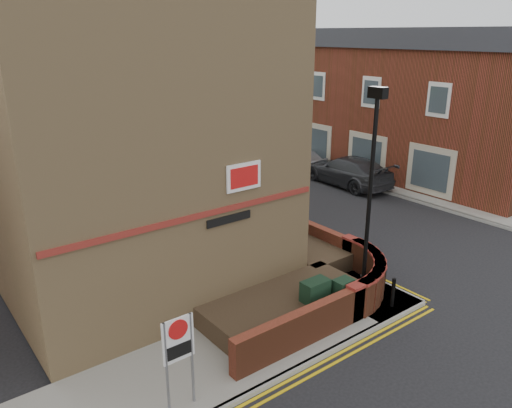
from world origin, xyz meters
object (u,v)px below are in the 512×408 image
object	(u,v)px
lamppost	(370,198)
silver_car_near	(244,181)
utility_cabinet_large	(315,300)
zone_sign	(179,347)

from	to	relation	value
lamppost	silver_car_near	distance (m)	11.46
lamppost	silver_car_near	xyz separation A→B (m)	(3.40, 10.63, -2.59)
utility_cabinet_large	zone_sign	xyz separation A→B (m)	(-4.70, -0.80, 0.92)
lamppost	utility_cabinet_large	world-z (taller)	lamppost
lamppost	zone_sign	distance (m)	6.85
silver_car_near	zone_sign	bearing A→B (deg)	-109.44
lamppost	utility_cabinet_large	size ratio (longest dim) A/B	5.25
lamppost	zone_sign	xyz separation A→B (m)	(-6.60, -0.70, -1.70)
utility_cabinet_large	zone_sign	distance (m)	4.86
lamppost	utility_cabinet_large	distance (m)	3.24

